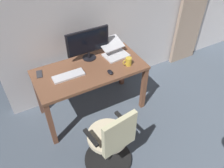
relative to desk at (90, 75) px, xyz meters
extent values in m
cube|color=brown|center=(0.00, 0.00, 0.08)|extent=(1.41, 0.67, 0.04)
cube|color=brown|center=(-0.66, 0.30, -0.30)|extent=(0.06, 0.06, 0.71)
cube|color=brown|center=(0.66, 0.30, -0.30)|extent=(0.06, 0.06, 0.71)
cube|color=brown|center=(-0.66, -0.30, -0.30)|extent=(0.06, 0.06, 0.71)
cube|color=brown|center=(0.66, -0.30, -0.30)|extent=(0.06, 0.06, 0.71)
cylinder|color=black|center=(0.19, 0.85, -0.61)|extent=(0.56, 0.56, 0.02)
sphere|color=black|center=(-0.07, 0.81, -0.63)|extent=(0.05, 0.05, 0.05)
sphere|color=black|center=(0.14, 0.59, -0.63)|extent=(0.05, 0.05, 0.05)
sphere|color=black|center=(0.42, 0.73, -0.63)|extent=(0.05, 0.05, 0.05)
cylinder|color=black|center=(0.19, 0.85, -0.40)|extent=(0.06, 0.06, 0.43)
cylinder|color=beige|center=(0.19, 0.85, -0.16)|extent=(0.50, 0.50, 0.05)
cube|color=beige|center=(0.16, 1.05, 0.09)|extent=(0.38, 0.10, 0.44)
cube|color=black|center=(0.39, 0.88, -0.02)|extent=(0.07, 0.24, 0.03)
cube|color=black|center=(-0.01, 0.82, -0.02)|extent=(0.07, 0.24, 0.03)
cylinder|color=black|center=(-0.09, -0.22, 0.11)|extent=(0.18, 0.18, 0.01)
cylinder|color=black|center=(-0.09, -0.22, 0.15)|extent=(0.04, 0.04, 0.08)
cube|color=black|center=(-0.09, -0.22, 0.35)|extent=(0.57, 0.03, 0.32)
cube|color=black|center=(-0.09, -0.20, 0.35)|extent=(0.53, 0.01, 0.28)
cube|color=silver|center=(0.29, 0.02, 0.11)|extent=(0.39, 0.14, 0.02)
cube|color=silver|center=(-0.43, -0.09, 0.11)|extent=(0.34, 0.27, 0.02)
cube|color=silver|center=(-0.42, -0.21, 0.23)|extent=(0.33, 0.26, 0.09)
ellipsoid|color=black|center=(-0.19, 0.21, 0.12)|extent=(0.06, 0.10, 0.04)
cube|color=#333338|center=(0.59, -0.19, 0.10)|extent=(0.10, 0.15, 0.01)
cylinder|color=gold|center=(-0.47, 0.16, 0.15)|extent=(0.08, 0.08, 0.11)
torus|color=gold|center=(-0.42, 0.16, 0.16)|extent=(0.07, 0.01, 0.07)
camera|label=1|loc=(0.84, 2.16, 1.89)|focal=36.84mm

